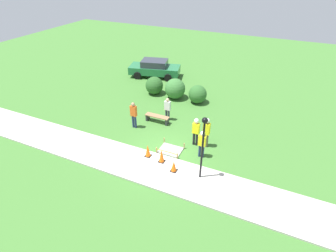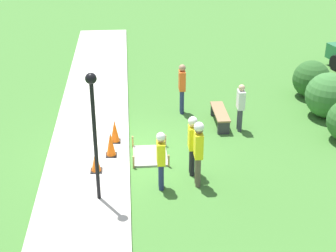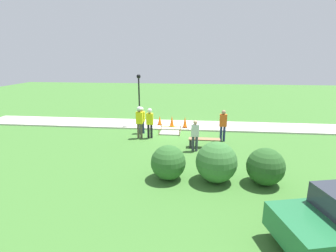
{
  "view_description": "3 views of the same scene",
  "coord_description": "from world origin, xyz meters",
  "px_view_note": "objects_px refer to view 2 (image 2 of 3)",
  "views": [
    {
      "loc": [
        5.1,
        -10.41,
        9.45
      ],
      "look_at": [
        -0.31,
        1.5,
        1.06
      ],
      "focal_mm": 28.0,
      "sensor_mm": 36.0,
      "label": 1
    },
    {
      "loc": [
        14.02,
        0.08,
        7.76
      ],
      "look_at": [
        0.53,
        1.16,
        1.17
      ],
      "focal_mm": 55.0,
      "sensor_mm": 36.0,
      "label": 2
    },
    {
      "loc": [
        -1.39,
        16.66,
        4.8
      ],
      "look_at": [
        0.24,
        1.82,
        0.79
      ],
      "focal_mm": 28.0,
      "sensor_mm": 36.0,
      "label": 3
    }
  ],
  "objects_px": {
    "lamppost_near": "(94,118)",
    "traffic_cone_near_patch": "(115,131)",
    "worker_trainee": "(161,156)",
    "traffic_cone_far_patch": "(111,144)",
    "bystander_in_orange_shirt": "(182,86)",
    "park_bench": "(220,115)",
    "traffic_cone_sidewalk_edge": "(96,161)",
    "worker_assistant": "(198,147)",
    "bystander_in_gray_shirt": "(241,105)",
    "worker_supervisor": "(192,140)"
  },
  "relations": [
    {
      "from": "park_bench",
      "to": "traffic_cone_far_patch",
      "type": "bearing_deg",
      "value": -60.37
    },
    {
      "from": "park_bench",
      "to": "worker_assistant",
      "type": "bearing_deg",
      "value": -18.58
    },
    {
      "from": "worker_assistant",
      "to": "lamppost_near",
      "type": "xyz_separation_m",
      "value": [
        0.59,
        -2.7,
        1.25
      ]
    },
    {
      "from": "lamppost_near",
      "to": "park_bench",
      "type": "bearing_deg",
      "value": 137.85
    },
    {
      "from": "bystander_in_orange_shirt",
      "to": "lamppost_near",
      "type": "height_order",
      "value": "lamppost_near"
    },
    {
      "from": "park_bench",
      "to": "worker_supervisor",
      "type": "relative_size",
      "value": 0.92
    },
    {
      "from": "worker_assistant",
      "to": "bystander_in_orange_shirt",
      "type": "bearing_deg",
      "value": 179.19
    },
    {
      "from": "traffic_cone_sidewalk_edge",
      "to": "traffic_cone_near_patch",
      "type": "bearing_deg",
      "value": 163.82
    },
    {
      "from": "traffic_cone_near_patch",
      "to": "lamppost_near",
      "type": "xyz_separation_m",
      "value": [
        3.19,
        -0.39,
        1.95
      ]
    },
    {
      "from": "bystander_in_orange_shirt",
      "to": "lamppost_near",
      "type": "distance_m",
      "value": 6.27
    },
    {
      "from": "traffic_cone_far_patch",
      "to": "worker_supervisor",
      "type": "distance_m",
      "value": 2.65
    },
    {
      "from": "traffic_cone_near_patch",
      "to": "traffic_cone_sidewalk_edge",
      "type": "distance_m",
      "value": 1.87
    },
    {
      "from": "traffic_cone_near_patch",
      "to": "traffic_cone_sidewalk_edge",
      "type": "xyz_separation_m",
      "value": [
        1.79,
        -0.52,
        -0.06
      ]
    },
    {
      "from": "traffic_cone_far_patch",
      "to": "worker_trainee",
      "type": "xyz_separation_m",
      "value": [
        1.78,
        1.4,
        0.53
      ]
    },
    {
      "from": "worker_supervisor",
      "to": "bystander_in_orange_shirt",
      "type": "bearing_deg",
      "value": 177.88
    },
    {
      "from": "traffic_cone_sidewalk_edge",
      "to": "lamppost_near",
      "type": "relative_size",
      "value": 0.18
    },
    {
      "from": "traffic_cone_sidewalk_edge",
      "to": "park_bench",
      "type": "relative_size",
      "value": 0.38
    },
    {
      "from": "park_bench",
      "to": "bystander_in_gray_shirt",
      "type": "relative_size",
      "value": 1.02
    },
    {
      "from": "lamppost_near",
      "to": "traffic_cone_near_patch",
      "type": "bearing_deg",
      "value": 173.09
    },
    {
      "from": "traffic_cone_far_patch",
      "to": "lamppost_near",
      "type": "relative_size",
      "value": 0.22
    },
    {
      "from": "traffic_cone_far_patch",
      "to": "bystander_in_orange_shirt",
      "type": "relative_size",
      "value": 0.42
    },
    {
      "from": "worker_supervisor",
      "to": "bystander_in_gray_shirt",
      "type": "distance_m",
      "value": 3.34
    },
    {
      "from": "traffic_cone_near_patch",
      "to": "lamppost_near",
      "type": "height_order",
      "value": "lamppost_near"
    },
    {
      "from": "worker_supervisor",
      "to": "bystander_in_gray_shirt",
      "type": "relative_size",
      "value": 1.1
    },
    {
      "from": "traffic_cone_sidewalk_edge",
      "to": "worker_assistant",
      "type": "distance_m",
      "value": 3.04
    },
    {
      "from": "traffic_cone_far_patch",
      "to": "worker_trainee",
      "type": "bearing_deg",
      "value": 38.17
    },
    {
      "from": "traffic_cone_sidewalk_edge",
      "to": "traffic_cone_far_patch",
      "type": "bearing_deg",
      "value": 155.41
    },
    {
      "from": "worker_assistant",
      "to": "worker_supervisor",
      "type": "bearing_deg",
      "value": -171.45
    },
    {
      "from": "traffic_cone_near_patch",
      "to": "worker_trainee",
      "type": "xyz_separation_m",
      "value": [
        2.68,
        1.29,
        0.54
      ]
    },
    {
      "from": "worker_supervisor",
      "to": "park_bench",
      "type": "bearing_deg",
      "value": 156.88
    },
    {
      "from": "park_bench",
      "to": "worker_assistant",
      "type": "distance_m",
      "value": 4.1
    },
    {
      "from": "traffic_cone_far_patch",
      "to": "worker_supervisor",
      "type": "height_order",
      "value": "worker_supervisor"
    },
    {
      "from": "traffic_cone_sidewalk_edge",
      "to": "worker_supervisor",
      "type": "distance_m",
      "value": 2.83
    },
    {
      "from": "traffic_cone_near_patch",
      "to": "bystander_in_orange_shirt",
      "type": "relative_size",
      "value": 0.41
    },
    {
      "from": "lamppost_near",
      "to": "traffic_cone_sidewalk_edge",
      "type": "bearing_deg",
      "value": -174.48
    },
    {
      "from": "traffic_cone_far_patch",
      "to": "park_bench",
      "type": "height_order",
      "value": "traffic_cone_far_patch"
    },
    {
      "from": "worker_trainee",
      "to": "traffic_cone_near_patch",
      "type": "bearing_deg",
      "value": -154.26
    },
    {
      "from": "traffic_cone_near_patch",
      "to": "traffic_cone_sidewalk_edge",
      "type": "height_order",
      "value": "traffic_cone_near_patch"
    },
    {
      "from": "bystander_in_gray_shirt",
      "to": "worker_trainee",
      "type": "bearing_deg",
      "value": -40.37
    },
    {
      "from": "traffic_cone_near_patch",
      "to": "worker_supervisor",
      "type": "relative_size",
      "value": 0.41
    },
    {
      "from": "traffic_cone_near_patch",
      "to": "lamppost_near",
      "type": "distance_m",
      "value": 3.76
    },
    {
      "from": "traffic_cone_far_patch",
      "to": "bystander_in_gray_shirt",
      "type": "xyz_separation_m",
      "value": [
        -1.6,
        4.28,
        0.45
      ]
    },
    {
      "from": "worker_assistant",
      "to": "lamppost_near",
      "type": "relative_size",
      "value": 0.55
    },
    {
      "from": "traffic_cone_sidewalk_edge",
      "to": "worker_supervisor",
      "type": "xyz_separation_m",
      "value": [
        0.21,
        2.74,
        0.68
      ]
    },
    {
      "from": "traffic_cone_far_patch",
      "to": "lamppost_near",
      "type": "bearing_deg",
      "value": -6.88
    },
    {
      "from": "worker_supervisor",
      "to": "lamppost_near",
      "type": "distance_m",
      "value": 3.16
    },
    {
      "from": "bystander_in_orange_shirt",
      "to": "bystander_in_gray_shirt",
      "type": "height_order",
      "value": "bystander_in_orange_shirt"
    },
    {
      "from": "bystander_in_gray_shirt",
      "to": "bystander_in_orange_shirt",
      "type": "bearing_deg",
      "value": -131.32
    },
    {
      "from": "traffic_cone_far_patch",
      "to": "bystander_in_orange_shirt",
      "type": "bearing_deg",
      "value": 141.89
    },
    {
      "from": "traffic_cone_near_patch",
      "to": "bystander_in_gray_shirt",
      "type": "height_order",
      "value": "bystander_in_gray_shirt"
    }
  ]
}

